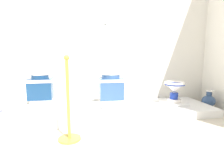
# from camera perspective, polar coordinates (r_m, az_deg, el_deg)

# --- Properties ---
(ground_plane) EXTENTS (6.28, 5.49, 0.02)m
(ground_plane) POSITION_cam_1_polar(r_m,az_deg,el_deg) (1.99, 7.89, -22.27)
(ground_plane) COLOR beige
(wall_back) EXTENTS (4.48, 0.06, 3.27)m
(wall_back) POSITION_cam_1_polar(r_m,az_deg,el_deg) (3.69, -1.74, 18.44)
(wall_back) COLOR white
(wall_back) RESTS_ON ground_plane
(display_platform) EXTENTS (3.58, 1.03, 0.13)m
(display_platform) POSITION_cam_1_polar(r_m,az_deg,el_deg) (3.22, -0.05, -8.42)
(display_platform) COLOR white
(display_platform) RESTS_ON ground_plane
(plinth_block_rightmost) EXTENTS (0.29, 0.30, 0.18)m
(plinth_block_rightmost) POSITION_cam_1_polar(r_m,az_deg,el_deg) (3.27, -21.24, -5.86)
(plinth_block_rightmost) COLOR white
(plinth_block_rightmost) RESTS_ON display_platform
(antique_toilet_rightmost) EXTENTS (0.38, 0.32, 0.43)m
(antique_toilet_rightmost) POSITION_cam_1_polar(r_m,az_deg,el_deg) (3.21, -21.54, -0.47)
(antique_toilet_rightmost) COLOR navy
(antique_toilet_rightmost) RESTS_ON plinth_block_rightmost
(plinth_block_leftmost) EXTENTS (0.32, 0.37, 0.16)m
(plinth_block_leftmost) POSITION_cam_1_polar(r_m,az_deg,el_deg) (3.16, -0.40, -6.02)
(plinth_block_leftmost) COLOR white
(plinth_block_leftmost) RESTS_ON display_platform
(antique_toilet_leftmost) EXTENTS (0.40, 0.34, 0.45)m
(antique_toilet_leftmost) POSITION_cam_1_polar(r_m,az_deg,el_deg) (3.10, -0.41, -0.41)
(antique_toilet_leftmost) COLOR #365A93
(antique_toilet_leftmost) RESTS_ON plinth_block_leftmost
(plinth_block_broad_patterned) EXTENTS (0.39, 0.38, 0.04)m
(plinth_block_broad_patterned) POSITION_cam_1_polar(r_m,az_deg,el_deg) (3.58, 18.83, -5.68)
(plinth_block_broad_patterned) COLOR white
(plinth_block_broad_patterned) RESTS_ON display_platform
(antique_toilet_broad_patterned) EXTENTS (0.38, 0.38, 0.38)m
(antique_toilet_broad_patterned) POSITION_cam_1_polar(r_m,az_deg,el_deg) (3.52, 19.05, -1.31)
(antique_toilet_broad_patterned) COLOR white
(antique_toilet_broad_patterned) RESTS_ON plinth_block_broad_patterned
(info_placard_first) EXTENTS (0.11, 0.01, 0.15)m
(info_placard_first) POSITION_cam_1_polar(r_m,az_deg,el_deg) (3.65, -21.44, 16.53)
(info_placard_first) COLOR white
(info_placard_second) EXTENTS (0.11, 0.01, 0.12)m
(info_placard_second) POSITION_cam_1_polar(r_m,az_deg,el_deg) (3.64, -1.61, 17.58)
(info_placard_second) COLOR white
(decorative_vase_companion) EXTENTS (0.26, 0.26, 0.36)m
(decorative_vase_companion) POSITION_cam_1_polar(r_m,az_deg,el_deg) (4.04, 28.12, -4.68)
(decorative_vase_companion) COLOR white
(decorative_vase_companion) RESTS_ON ground_plane
(stanchion_post_near_left) EXTENTS (0.27, 0.27, 1.03)m
(stanchion_post_near_left) POSITION_cam_1_polar(r_m,az_deg,el_deg) (2.28, -13.46, -10.11)
(stanchion_post_near_left) COLOR gold
(stanchion_post_near_left) RESTS_ON ground_plane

